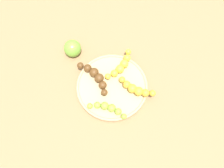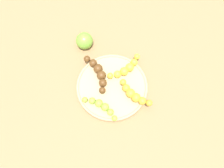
{
  "view_description": "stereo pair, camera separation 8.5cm",
  "coord_description": "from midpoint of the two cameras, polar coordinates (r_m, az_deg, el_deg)",
  "views": [
    {
      "loc": [
        -0.32,
        0.04,
        0.83
      ],
      "look_at": [
        0.0,
        0.0,
        0.04
      ],
      "focal_mm": 37.56,
      "sensor_mm": 36.0,
      "label": 1
    },
    {
      "loc": [
        -0.32,
        -0.05,
        0.83
      ],
      "look_at": [
        0.0,
        0.0,
        0.04
      ],
      "focal_mm": 37.56,
      "sensor_mm": 36.0,
      "label": 2
    }
  ],
  "objects": [
    {
      "name": "fruit_bowl",
      "position": [
        0.88,
        2.76,
        -0.98
      ],
      "size": [
        0.27,
        0.27,
        0.02
      ],
      "color": "tan",
      "rests_on": "ground_plane"
    },
    {
      "name": "banana_overripe",
      "position": [
        0.87,
        -0.61,
        2.48
      ],
      "size": [
        0.14,
        0.1,
        0.04
      ],
      "rotation": [
        0.0,
        0.0,
        5.31
      ],
      "color": "#593819",
      "rests_on": "fruit_bowl"
    },
    {
      "name": "banana_spotted",
      "position": [
        0.85,
        8.23,
        -2.91
      ],
      "size": [
        0.09,
        0.13,
        0.03
      ],
      "rotation": [
        0.0,
        0.0,
        2.57
      ],
      "color": "gold",
      "rests_on": "fruit_bowl"
    },
    {
      "name": "banana_green",
      "position": [
        0.83,
        0.31,
        -5.8
      ],
      "size": [
        0.07,
        0.14,
        0.03
      ],
      "rotation": [
        0.0,
        0.0,
        5.86
      ],
      "color": "#8CAD38",
      "rests_on": "fruit_bowl"
    },
    {
      "name": "banana_yellow",
      "position": [
        0.89,
        6.18,
        3.48
      ],
      "size": [
        0.12,
        0.11,
        0.03
      ],
      "rotation": [
        0.0,
        0.0,
        3.96
      ],
      "color": "yellow",
      "rests_on": "fruit_bowl"
    },
    {
      "name": "apple_green",
      "position": [
        0.94,
        -4.16,
        10.17
      ],
      "size": [
        0.07,
        0.07,
        0.07
      ],
      "primitive_type": "sphere",
      "color": "#72B238",
      "rests_on": "ground_plane"
    },
    {
      "name": "ground_plane",
      "position": [
        0.89,
        2.73,
        -1.27
      ],
      "size": [
        2.4,
        2.4,
        0.0
      ],
      "primitive_type": "plane",
      "color": "#936D47"
    }
  ]
}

